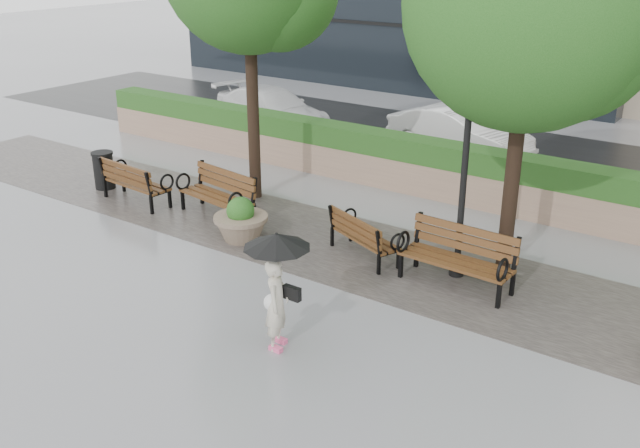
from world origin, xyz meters
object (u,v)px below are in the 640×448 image
Objects in this scene: planter_left at (241,223)px; lamppost at (463,189)px; bench_0 at (136,191)px; car_right at (459,133)px; bench_3 at (456,270)px; car_left at (272,110)px; bench_2 at (364,245)px; pedestrian at (277,280)px; trash_bin at (104,171)px; bench_1 at (218,204)px.

planter_left is 4.74m from lamppost.
car_right is (4.63, 7.99, 0.40)m from bench_0.
bench_3 is 12.01m from car_left.
pedestrian is at bearing 122.56° from bench_2.
car_right reaches higher than bench_0.
pedestrian is at bearing -22.19° from trash_bin.
car_right is at bearing 82.41° from planter_left.
car_right reaches higher than bench_2.
pedestrian is at bearing 160.09° from bench_0.
bench_1 is at bearing 30.36° from pedestrian.
lamppost is 0.85× the size of car_left.
planter_left is 0.27× the size of car_right.
trash_bin is 0.48× the size of pedestrian.
planter_left is 0.24× the size of car_left.
car_left is at bearing 106.05° from car_right.
bench_3 is (8.13, 0.35, 0.03)m from bench_0.
lamppost is at bearing -38.92° from pedestrian.
bench_3 is 8.41m from car_right.
bench_1 is at bearing 151.74° from planter_left.
bench_2 is 2.38m from lamppost.
car_right is at bearing 51.76° from trash_bin.
car_right is (6.30, 0.71, 0.03)m from car_left.
bench_3 is 0.53× the size of lamppost.
bench_0 is 2.26m from bench_1.
planter_left is at bearing -179.63° from bench_0.
car_right is (6.10, 7.73, 0.25)m from trash_bin.
bench_2 is 1.98× the size of trash_bin.
bench_0 is 1.49m from trash_bin.
bench_1 is (2.22, 0.44, 0.01)m from bench_0.
bench_2 is 7.67m from car_right.
pedestrian reaches higher than bench_3.
bench_3 reaches higher than trash_bin.
pedestrian is at bearing -41.32° from planter_left.
bench_0 is at bearing -160.32° from bench_1.
trash_bin is 0.23× the size of lamppost.
pedestrian is (3.22, -2.83, 0.77)m from planter_left.
bench_1 is 1.16× the size of bench_2.
lamppost is 11.66m from car_left.
car_right is at bearing 117.02° from bench_3.
pedestrian reaches higher than car_right.
bench_0 is at bearing -175.11° from bench_3.
car_right is at bearing -115.38° from bench_0.
bench_1 is 3.88m from bench_2.
pedestrian reaches higher than planter_left.
trash_bin is 8.90m from pedestrian.
bench_2 is 2.67m from planter_left.
bench_1 is 7.94m from car_right.
bench_3 is 1.12× the size of pedestrian.
planter_left is at bearing 38.14° from bench_2.
lamppost is at bearing -111.21° from car_left.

